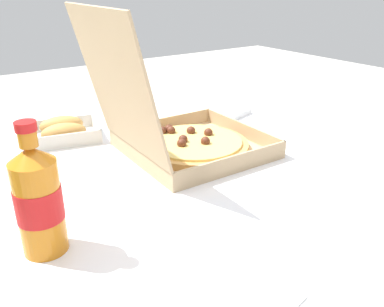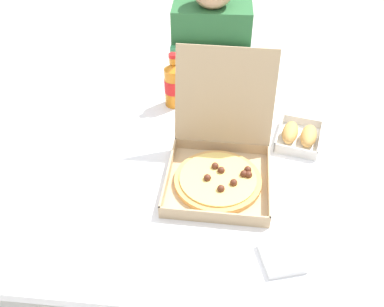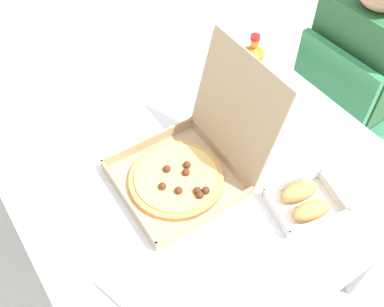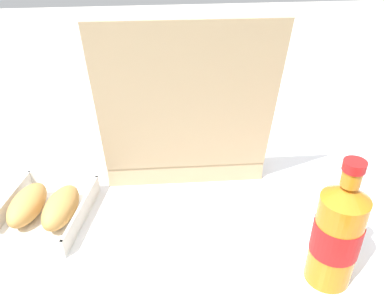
% 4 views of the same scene
% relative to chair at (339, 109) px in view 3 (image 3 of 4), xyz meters
% --- Properties ---
extents(ground_plane, '(10.00, 10.00, 0.00)m').
position_rel_chair_xyz_m(ground_plane, '(-0.03, -0.78, -0.48)').
color(ground_plane, beige).
extents(dining_table, '(1.24, 1.10, 0.74)m').
position_rel_chair_xyz_m(dining_table, '(-0.03, -0.78, 0.19)').
color(dining_table, white).
rests_on(dining_table, ground_plane).
extents(chair, '(0.41, 0.41, 0.83)m').
position_rel_chair_xyz_m(chair, '(0.00, 0.00, 0.00)').
color(chair, '#338451').
rests_on(chair, ground_plane).
extents(diner_person, '(0.37, 0.41, 1.15)m').
position_rel_chair_xyz_m(diner_person, '(-0.00, 0.06, 0.21)').
color(diner_person, '#333847').
rests_on(diner_person, ground_plane).
extents(pizza_box_open, '(0.34, 0.42, 0.37)m').
position_rel_chair_xyz_m(pizza_box_open, '(0.08, -0.84, 0.31)').
color(pizza_box_open, tan).
rests_on(pizza_box_open, dining_table).
extents(bread_side_box, '(0.19, 0.22, 0.06)m').
position_rel_chair_xyz_m(bread_side_box, '(0.36, -0.63, 0.28)').
color(bread_side_box, white).
rests_on(bread_side_box, dining_table).
extents(cola_bottle, '(0.07, 0.07, 0.22)m').
position_rel_chair_xyz_m(cola_bottle, '(-0.12, -0.44, 0.35)').
color(cola_bottle, orange).
rests_on(cola_bottle, dining_table).
extents(paper_menu, '(0.24, 0.19, 0.00)m').
position_rel_chair_xyz_m(paper_menu, '(-0.35, -0.61, 0.26)').
color(paper_menu, white).
rests_on(paper_menu, dining_table).
extents(napkin_pile, '(0.14, 0.14, 0.02)m').
position_rel_chair_xyz_m(napkin_pile, '(0.27, -1.15, 0.27)').
color(napkin_pile, white).
rests_on(napkin_pile, dining_table).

